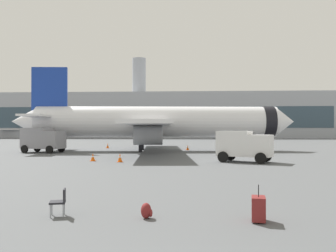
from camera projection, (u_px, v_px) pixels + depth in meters
The scene contains 12 objects.
airplane_at_gate at pixel (155, 122), 45.75m from camera, with size 35.77×32.29×10.50m.
airplane_taxiing at pixel (45, 129), 113.25m from camera, with size 25.01×27.36×8.26m.
service_truck at pixel (43, 139), 42.39m from camera, with size 5.19×3.48×2.90m.
cargo_van at pixel (244, 145), 30.27m from camera, with size 4.83×3.70×2.60m.
safety_cone_near at pixel (188, 148), 47.44m from camera, with size 0.44×0.44×0.66m.
safety_cone_mid at pixel (120, 158), 30.27m from camera, with size 0.44×0.44×0.73m.
safety_cone_far at pixel (93, 157), 31.26m from camera, with size 0.44×0.44×0.67m.
safety_cone_outer at pixel (108, 146), 52.29m from camera, with size 0.44×0.44×0.71m.
rolling_suitcase at pixel (259, 209), 10.79m from camera, with size 0.50×0.70×1.10m.
traveller_backpack at pixel (147, 211), 11.18m from camera, with size 0.36×0.40×0.48m.
gate_chair at pixel (60, 200), 11.49m from camera, with size 0.59×0.59×0.86m.
terminal_building at pixel (157, 116), 118.04m from camera, with size 108.90×22.71×25.84m.
Camera 1 is at (0.17, -4.60, 2.76)m, focal length 38.86 mm.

